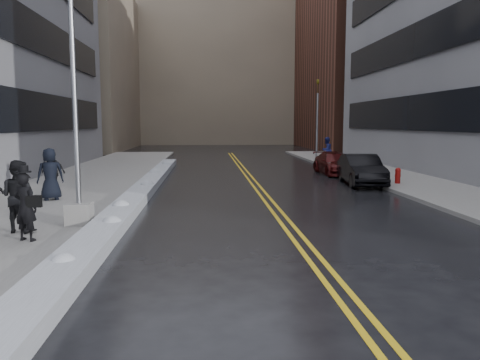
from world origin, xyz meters
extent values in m
plane|color=black|center=(0.00, 0.00, 0.00)|extent=(160.00, 160.00, 0.00)
cube|color=gray|center=(-5.75, 10.00, 0.07)|extent=(5.50, 50.00, 0.15)
cube|color=gray|center=(10.00, 10.00, 0.07)|extent=(4.00, 50.00, 0.15)
cube|color=gold|center=(2.35, 10.00, 0.00)|extent=(0.12, 50.00, 0.01)
cube|color=gold|center=(2.65, 10.00, 0.00)|extent=(0.12, 50.00, 0.01)
cube|color=silver|center=(-2.45, 8.00, 0.17)|extent=(0.90, 30.00, 0.34)
cube|color=gray|center=(-15.50, 44.00, 9.00)|extent=(14.00, 22.00, 18.00)
cube|color=#562D21|center=(19.00, 42.00, 14.00)|extent=(14.00, 20.00, 28.00)
cube|color=gray|center=(2.00, 60.00, 11.00)|extent=(36.00, 16.00, 22.00)
cube|color=gray|center=(-3.30, 2.00, 0.45)|extent=(0.65, 0.65, 0.60)
cylinder|color=gray|center=(-3.30, 2.00, 4.25)|extent=(0.14, 0.14, 7.00)
cylinder|color=maroon|center=(9.00, 10.00, 0.45)|extent=(0.24, 0.24, 0.60)
sphere|color=maroon|center=(9.00, 10.00, 0.75)|extent=(0.26, 0.26, 0.26)
cylinder|color=maroon|center=(9.00, 10.00, 0.50)|extent=(0.25, 0.10, 0.10)
cylinder|color=gray|center=(8.50, 24.00, 2.65)|extent=(0.14, 0.14, 5.00)
imported|color=#594C0C|center=(8.50, 24.00, 5.65)|extent=(0.16, 0.20, 1.00)
imported|color=black|center=(-4.06, 0.28, 0.96)|extent=(0.69, 0.57, 1.62)
imported|color=black|center=(-4.58, 1.21, 1.07)|extent=(1.07, 0.95, 1.84)
imported|color=black|center=(-5.44, 6.33, 1.09)|extent=(1.08, 0.91, 1.88)
imported|color=black|center=(-5.90, 8.11, 0.98)|extent=(1.04, 0.62, 1.66)
imported|color=navy|center=(8.60, 21.40, 1.05)|extent=(1.11, 1.07, 1.80)
imported|color=black|center=(7.50, 10.69, 0.72)|extent=(1.92, 4.51, 1.45)
imported|color=#3F0A0A|center=(7.50, 15.32, 0.62)|extent=(1.83, 4.30, 1.24)
camera|label=1|loc=(0.19, -10.87, 2.91)|focal=35.00mm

